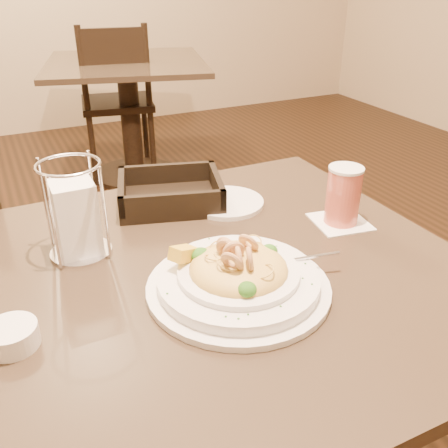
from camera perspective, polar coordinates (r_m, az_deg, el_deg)
name	(u,v)px	position (r m, az deg, el deg)	size (l,w,h in m)	color
main_table	(228,355)	(1.10, 0.47, -14.70)	(0.90, 0.90, 0.72)	black
background_table	(129,100)	(3.15, -10.80, 13.76)	(1.10, 1.10, 0.72)	black
dining_chair_far	(117,98)	(3.20, -12.14, 13.95)	(0.49, 0.49, 0.93)	black
pasta_bowl	(238,276)	(0.88, 1.60, -5.94)	(0.36, 0.33, 0.10)	white
drink_glass	(343,196)	(1.12, 13.47, 3.14)	(0.13, 0.13, 0.13)	white
bread_basket	(170,195)	(1.20, -6.14, 3.33)	(0.28, 0.25, 0.07)	black
napkin_caddy	(76,216)	(1.00, -16.57, 0.87)	(0.12, 0.12, 0.19)	silver
side_plate	(227,203)	(1.19, 0.29, 2.47)	(0.18, 0.18, 0.01)	white
butter_ramekin	(12,336)	(0.83, -23.10, -11.73)	(0.08, 0.08, 0.04)	white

